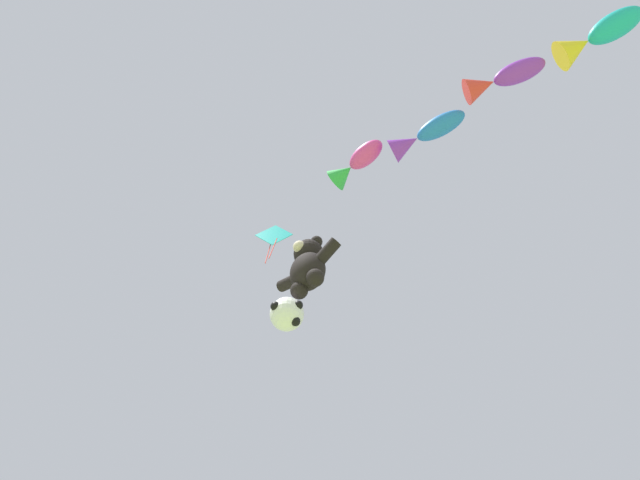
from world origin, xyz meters
The scene contains 7 objects.
teddy_bear_kite centered at (-0.90, 5.62, 11.23)m, with size 2.35×1.03×2.38m.
soccer_ball_kite centered at (-1.57, 5.61, 9.60)m, with size 0.97×0.97×0.90m.
fish_kite_magenta centered at (1.48, 5.26, 14.53)m, with size 2.00×0.85×0.83m.
fish_kite_cobalt centered at (3.71, 5.88, 14.09)m, with size 2.51×1.26×0.80m.
fish_kite_violet centered at (6.39, 6.19, 14.34)m, with size 2.43×1.54×0.81m.
fish_kite_teal centered at (9.01, 7.10, 14.43)m, with size 2.43×1.32×0.95m.
diamond_kite centered at (-2.41, 5.28, 14.48)m, with size 1.05×0.94×2.71m.
Camera 1 is at (3.74, 1.21, 0.87)m, focal length 24.00 mm.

